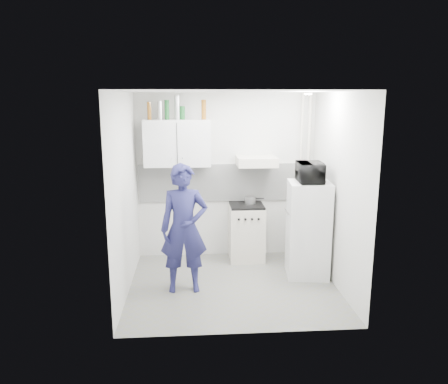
{
  "coord_description": "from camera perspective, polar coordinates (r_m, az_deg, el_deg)",
  "views": [
    {
      "loc": [
        -0.52,
        -5.55,
        2.53
      ],
      "look_at": [
        -0.1,
        0.3,
        1.25
      ],
      "focal_mm": 35.0,
      "sensor_mm": 36.0,
      "label": 1
    }
  ],
  "objects": [
    {
      "name": "microwave",
      "position": [
        6.16,
        11.21,
        2.53
      ],
      "size": [
        0.51,
        0.36,
        0.27
      ],
      "primitive_type": "imported",
      "rotation": [
        0.0,
        0.0,
        1.52
      ],
      "color": "black",
      "rests_on": "fridge"
    },
    {
      "name": "bottle_d",
      "position": [
        6.64,
        -6.14,
        10.91
      ],
      "size": [
        0.08,
        0.08,
        0.35
      ],
      "primitive_type": "cylinder",
      "color": "silver",
      "rests_on": "upper_cabinet"
    },
    {
      "name": "fridge",
      "position": [
        6.35,
        10.9,
        -4.82
      ],
      "size": [
        0.62,
        0.62,
        1.37
      ],
      "primitive_type": "cube",
      "rotation": [
        0.0,
        0.0,
        -0.1
      ],
      "color": "white",
      "rests_on": "floor"
    },
    {
      "name": "canister_a",
      "position": [
        6.64,
        -5.45,
        10.25
      ],
      "size": [
        0.08,
        0.08,
        0.2
      ],
      "primitive_type": "cylinder",
      "color": "#144C1E",
      "rests_on": "upper_cabinet"
    },
    {
      "name": "upper_cabinet",
      "position": [
        6.67,
        -6.11,
        6.38
      ],
      "size": [
        1.0,
        0.35,
        0.7
      ],
      "primitive_type": "cube",
      "color": "white",
      "rests_on": "wall_back"
    },
    {
      "name": "bottle_b",
      "position": [
        6.65,
        -8.36,
        10.49
      ],
      "size": [
        0.07,
        0.07,
        0.27
      ],
      "primitive_type": "cylinder",
      "color": "silver",
      "rests_on": "upper_cabinet"
    },
    {
      "name": "bottle_e",
      "position": [
        6.63,
        -2.66,
        10.69
      ],
      "size": [
        0.07,
        0.07,
        0.29
      ],
      "primitive_type": "cylinder",
      "color": "brown",
      "rests_on": "upper_cabinet"
    },
    {
      "name": "bottle_c",
      "position": [
        6.64,
        -7.46,
        10.59
      ],
      "size": [
        0.07,
        0.07,
        0.29
      ],
      "primitive_type": "cylinder",
      "color": "#144C1E",
      "rests_on": "upper_cabinet"
    },
    {
      "name": "wall_left",
      "position": [
        5.76,
        -12.81,
        -0.35
      ],
      "size": [
        0.0,
        2.6,
        2.6
      ],
      "primitive_type": "plane",
      "rotation": [
        1.57,
        0.0,
        1.57
      ],
      "color": "silver",
      "rests_on": "floor"
    },
    {
      "name": "range_hood",
      "position": [
        6.7,
        4.27,
        4.02
      ],
      "size": [
        0.6,
        0.5,
        0.14
      ],
      "primitive_type": "cube",
      "color": "beige",
      "rests_on": "wall_back"
    },
    {
      "name": "pipe_b",
      "position": [
        7.04,
        9.92,
        2.06
      ],
      "size": [
        0.04,
        0.04,
        2.6
      ],
      "primitive_type": "cylinder",
      "color": "beige",
      "rests_on": "floor"
    },
    {
      "name": "backsplash",
      "position": [
        6.94,
        0.26,
        1.25
      ],
      "size": [
        2.74,
        0.03,
        0.6
      ],
      "primitive_type": "cube",
      "color": "white",
      "rests_on": "wall_back"
    },
    {
      "name": "ceiling_spot_fixture",
      "position": [
        5.95,
        10.94,
        12.47
      ],
      "size": [
        0.1,
        0.1,
        0.02
      ],
      "primitive_type": "cylinder",
      "color": "white",
      "rests_on": "ceiling"
    },
    {
      "name": "person",
      "position": [
        5.73,
        -5.23,
        -4.78
      ],
      "size": [
        0.64,
        0.43,
        1.7
      ],
      "primitive_type": "imported",
      "rotation": [
        0.0,
        0.0,
        0.03
      ],
      "color": "#1F1F4E",
      "rests_on": "floor"
    },
    {
      "name": "bottle_a",
      "position": [
        6.66,
        -9.74,
        10.41
      ],
      "size": [
        0.06,
        0.06,
        0.26
      ],
      "primitive_type": "cylinder",
      "color": "brown",
      "rests_on": "upper_cabinet"
    },
    {
      "name": "stove_top",
      "position": [
        6.81,
        2.97,
        -1.76
      ],
      "size": [
        0.52,
        0.52,
        0.03
      ],
      "primitive_type": "cube",
      "color": "black",
      "rests_on": "stove"
    },
    {
      "name": "stove",
      "position": [
        6.93,
        2.93,
        -5.35
      ],
      "size": [
        0.54,
        0.54,
        0.86
      ],
      "primitive_type": "cube",
      "color": "beige",
      "rests_on": "floor"
    },
    {
      "name": "pipe_a",
      "position": [
        7.07,
        10.86,
        2.06
      ],
      "size": [
        0.05,
        0.05,
        2.6
      ],
      "primitive_type": "cylinder",
      "color": "beige",
      "rests_on": "floor"
    },
    {
      "name": "ceiling",
      "position": [
        5.58,
        1.27,
        13.02
      ],
      "size": [
        2.8,
        2.8,
        0.0
      ],
      "primitive_type": "plane",
      "color": "white",
      "rests_on": "wall_back"
    },
    {
      "name": "wall_right",
      "position": [
        6.0,
        14.63,
        0.08
      ],
      "size": [
        0.0,
        2.6,
        2.6
      ],
      "primitive_type": "plane",
      "rotation": [
        1.57,
        0.0,
        -1.57
      ],
      "color": "silver",
      "rests_on": "floor"
    },
    {
      "name": "saucepan",
      "position": [
        6.87,
        3.41,
        -1.09
      ],
      "size": [
        0.17,
        0.17,
        0.1
      ],
      "primitive_type": "cylinder",
      "color": "silver",
      "rests_on": "stove_top"
    },
    {
      "name": "floor",
      "position": [
        6.12,
        1.15,
        -12.1
      ],
      "size": [
        2.8,
        2.8,
        0.0
      ],
      "primitive_type": "plane",
      "color": "slate",
      "rests_on": "ground"
    },
    {
      "name": "wall_back",
      "position": [
        6.93,
        0.25,
        2.08
      ],
      "size": [
        2.8,
        0.0,
        2.8
      ],
      "primitive_type": "plane",
      "rotation": [
        1.57,
        0.0,
        0.0
      ],
      "color": "silver",
      "rests_on": "floor"
    }
  ]
}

